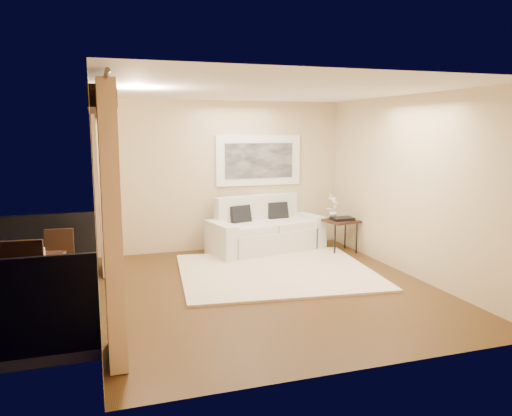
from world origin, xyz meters
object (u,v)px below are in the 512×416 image
orchid (333,207)px  ice_bucket (12,249)px  sofa (264,232)px  bistro_table (28,265)px  balcony_chair_near (20,285)px  side_table (341,223)px  balcony_chair_far (61,254)px

orchid → ice_bucket: 5.35m
sofa → bistro_table: size_ratio=2.75×
orchid → balcony_chair_near: bearing=-151.9°
side_table → balcony_chair_near: bearing=-153.4°
orchid → balcony_chair_far: 4.63m
sofa → side_table: 1.38m
side_table → ice_bucket: size_ratio=3.12×
balcony_chair_far → ice_bucket: 1.27m
bistro_table → sofa: bearing=33.3°
sofa → orchid: bearing=-30.6°
sofa → side_table: bearing=-33.3°
side_table → ice_bucket: 5.43m
balcony_chair_near → balcony_chair_far: bearing=84.2°
orchid → balcony_chair_far: (-4.55, -0.80, -0.32)m
balcony_chair_far → ice_bucket: bearing=74.8°
sofa → orchid: (1.18, -0.40, 0.46)m
orchid → bistro_table: (-4.83, -2.00, -0.13)m
orchid → ice_bucket: size_ratio=2.29×
orchid → balcony_chair_near: (-4.84, -2.58, -0.19)m
ice_bucket → balcony_chair_far: bearing=68.9°
sofa → ice_bucket: (-3.82, -2.33, 0.51)m
orchid → balcony_chair_near: balcony_chair_near is taller
side_table → balcony_chair_far: balcony_chair_far is taller
balcony_chair_near → ice_bucket: bearing=106.2°
sofa → orchid: 1.32m
orchid → side_table: bearing=-44.1°
orchid → balcony_chair_far: size_ratio=0.53×
balcony_chair_far → ice_bucket: size_ratio=4.31×
side_table → ice_bucket: bearing=-160.2°
sofa → ice_bucket: 4.50m
balcony_chair_far → balcony_chair_near: size_ratio=0.81×
side_table → orchid: bearing=135.9°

